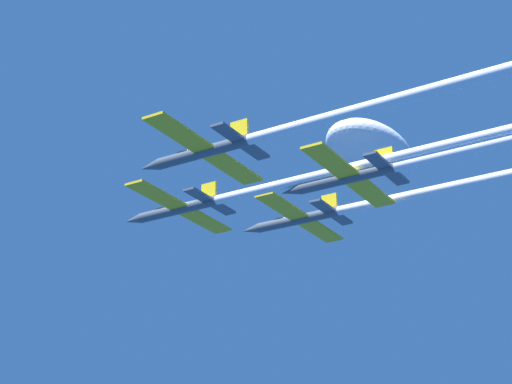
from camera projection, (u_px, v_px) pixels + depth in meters
name	position (u px, v px, depth m)	size (l,w,h in m)	color
jet_lead	(329.00, 173.00, 90.75)	(17.56, 63.96, 2.91)	#4C5660
jet_left_wing	(403.00, 97.00, 75.62)	(17.56, 67.60, 2.91)	#4C5660
jet_right_wing	(444.00, 188.00, 94.73)	(17.56, 61.02, 2.91)	#4C5660
cloud_wispy	(370.00, 153.00, 136.29)	(20.97, 11.53, 7.34)	white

